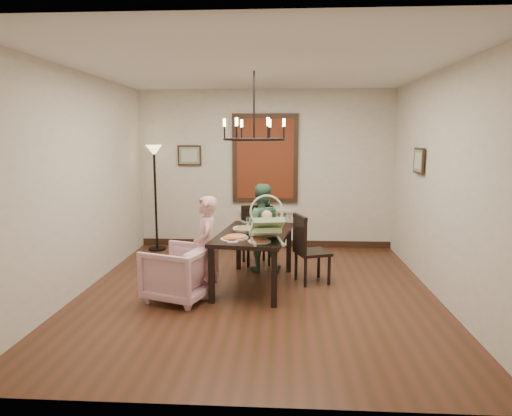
# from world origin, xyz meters

# --- Properties ---
(room_shell) EXTENTS (4.51, 5.00, 2.81)m
(room_shell) POSITION_xyz_m (0.00, 0.37, 1.40)
(room_shell) COLOR #50291B
(room_shell) RESTS_ON ground
(dining_table) EXTENTS (1.07, 1.66, 0.73)m
(dining_table) POSITION_xyz_m (-0.05, 0.28, 0.65)
(dining_table) COLOR black
(dining_table) RESTS_ON room_shell
(chair_far) EXTENTS (0.50, 0.50, 0.92)m
(chair_far) POSITION_xyz_m (-0.09, 1.33, 0.46)
(chair_far) COLOR black
(chair_far) RESTS_ON room_shell
(chair_right) EXTENTS (0.54, 0.54, 0.95)m
(chair_right) POSITION_xyz_m (0.73, 0.48, 0.48)
(chair_right) COLOR black
(chair_right) RESTS_ON room_shell
(armchair) EXTENTS (0.94, 0.92, 0.67)m
(armchair) POSITION_xyz_m (-0.94, -0.29, 0.33)
(armchair) COLOR #ECB5C9
(armchair) RESTS_ON room_shell
(elderly_woman) EXTENTS (0.32, 0.43, 1.05)m
(elderly_woman) POSITION_xyz_m (-0.62, -0.16, 0.52)
(elderly_woman) COLOR #DC9B9D
(elderly_woman) RESTS_ON room_shell
(seated_man) EXTENTS (0.57, 0.47, 1.08)m
(seated_man) POSITION_xyz_m (-0.00, 1.03, 0.54)
(seated_man) COLOR #437053
(seated_man) RESTS_ON room_shell
(baby_bouncer) EXTENTS (0.52, 0.66, 0.39)m
(baby_bouncer) POSITION_xyz_m (0.13, -0.24, 0.93)
(baby_bouncer) COLOR #B6E49D
(baby_bouncer) RESTS_ON dining_table
(salad_bowl) EXTENTS (0.35, 0.35, 0.09)m
(salad_bowl) POSITION_xyz_m (-0.19, 0.24, 0.77)
(salad_bowl) COLOR white
(salad_bowl) RESTS_ON dining_table
(pizza_platter) EXTENTS (0.29, 0.29, 0.04)m
(pizza_platter) POSITION_xyz_m (-0.25, -0.11, 0.75)
(pizza_platter) COLOR tan
(pizza_platter) RESTS_ON dining_table
(drinking_glass) EXTENTS (0.07, 0.07, 0.14)m
(drinking_glass) POSITION_xyz_m (-0.08, 0.47, 0.80)
(drinking_glass) COLOR silver
(drinking_glass) RESTS_ON dining_table
(window_blinds) EXTENTS (1.00, 0.03, 1.40)m
(window_blinds) POSITION_xyz_m (0.00, 2.46, 1.60)
(window_blinds) COLOR maroon
(window_blinds) RESTS_ON room_shell
(radiator) EXTENTS (0.92, 0.12, 0.62)m
(radiator) POSITION_xyz_m (0.00, 2.48, 0.35)
(radiator) COLOR silver
(radiator) RESTS_ON room_shell
(picture_back) EXTENTS (0.42, 0.03, 0.36)m
(picture_back) POSITION_xyz_m (-1.35, 2.47, 1.65)
(picture_back) COLOR black
(picture_back) RESTS_ON room_shell
(picture_right) EXTENTS (0.03, 0.42, 0.36)m
(picture_right) POSITION_xyz_m (2.21, 0.90, 1.65)
(picture_right) COLOR black
(picture_right) RESTS_ON room_shell
(floor_lamp) EXTENTS (0.30, 0.30, 1.80)m
(floor_lamp) POSITION_xyz_m (-1.90, 2.15, 0.90)
(floor_lamp) COLOR black
(floor_lamp) RESTS_ON room_shell
(chandelier) EXTENTS (0.80, 0.80, 0.04)m
(chandelier) POSITION_xyz_m (-0.05, 0.28, 1.95)
(chandelier) COLOR black
(chandelier) RESTS_ON room_shell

